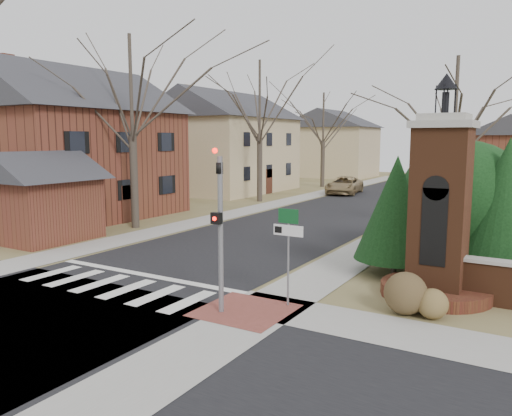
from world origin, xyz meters
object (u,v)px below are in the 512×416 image
Objects in this scene: sign_post at (288,238)px; pickup_truck at (344,185)px; distant_car at (454,179)px; brick_gate_monument at (439,225)px; traffic_signal_pole at (220,218)px.

sign_post is 29.56m from pickup_truck.
distant_car is at bearing 54.20° from pickup_truck.
distant_car is at bearing 93.08° from sign_post.
sign_post is 0.42× the size of brick_gate_monument.
brick_gate_monument reaches higher than traffic_signal_pole.
pickup_truck is (-12.39, 25.13, -1.44)m from brick_gate_monument.
sign_post is (1.29, 1.41, -0.64)m from traffic_signal_pole.
traffic_signal_pole is 0.69× the size of brick_gate_monument.
pickup_truck is 14.36m from distant_car.
traffic_signal_pole reaches higher than distant_car.
traffic_signal_pole is at bearing -82.98° from pickup_truck.
brick_gate_monument is 38.23m from distant_car.
brick_gate_monument is (3.41, 3.01, 0.22)m from sign_post.
sign_post is at bearing -138.58° from brick_gate_monument.
pickup_truck is at bearing 104.59° from traffic_signal_pole.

